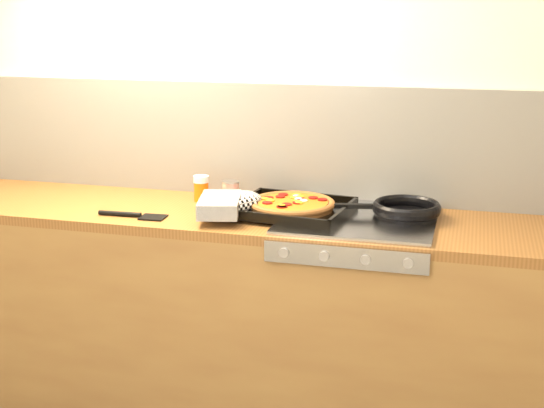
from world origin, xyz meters
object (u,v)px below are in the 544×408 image
(pizza_on_tray, at_px, (273,205))
(frying_pan, at_px, (405,209))
(juice_glass, at_px, (201,188))
(tomato_can, at_px, (231,193))

(pizza_on_tray, distance_m, frying_pan, 0.53)
(frying_pan, distance_m, juice_glass, 0.88)
(tomato_can, height_order, juice_glass, juice_glass)
(pizza_on_tray, height_order, tomato_can, tomato_can)
(pizza_on_tray, relative_size, juice_glass, 5.48)
(pizza_on_tray, bearing_deg, tomato_can, 150.40)
(pizza_on_tray, distance_m, tomato_can, 0.25)
(frying_pan, bearing_deg, juice_glass, 176.33)
(juice_glass, bearing_deg, tomato_can, -11.00)
(pizza_on_tray, height_order, frying_pan, pizza_on_tray)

